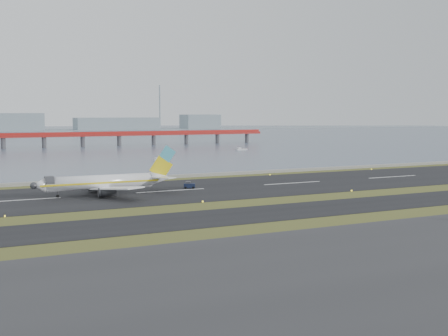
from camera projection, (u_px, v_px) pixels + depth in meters
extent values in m
plane|color=#374418|center=(216.00, 207.00, 129.60)|extent=(1000.00, 1000.00, 0.00)
cube|color=#2D2D2F|center=(376.00, 265.00, 80.18)|extent=(1000.00, 50.00, 0.10)
cube|color=black|center=(239.00, 215.00, 118.82)|extent=(1000.00, 18.00, 0.10)
cube|color=black|center=(171.00, 191.00, 156.55)|extent=(1000.00, 45.00, 0.10)
cube|color=gray|center=(139.00, 178.00, 183.46)|extent=(1000.00, 2.50, 1.00)
cube|color=#4D5A6E|center=(18.00, 136.00, 542.90)|extent=(1400.00, 800.00, 1.30)
cube|color=#AA211D|center=(83.00, 135.00, 362.06)|extent=(260.00, 5.00, 1.60)
cube|color=#AA211D|center=(82.00, 133.00, 361.91)|extent=(260.00, 0.40, 1.40)
cylinder|color=#4C4C51|center=(83.00, 142.00, 362.49)|extent=(2.80, 2.80, 7.00)
cylinder|color=#4C4C51|center=(217.00, 139.00, 403.60)|extent=(2.80, 2.80, 7.00)
cube|color=gray|center=(5.00, 131.00, 686.65)|extent=(1400.00, 80.00, 1.00)
cube|color=gray|center=(13.00, 122.00, 689.87)|extent=(70.00, 35.00, 22.00)
cube|color=gray|center=(117.00, 124.00, 745.82)|extent=(110.00, 35.00, 16.00)
cube|color=gray|center=(200.00, 122.00, 797.01)|extent=(50.00, 35.00, 20.00)
cylinder|color=gray|center=(160.00, 107.00, 769.38)|extent=(1.80, 1.80, 60.00)
cylinder|color=white|center=(100.00, 182.00, 148.16)|extent=(28.00, 3.80, 3.80)
cone|color=white|center=(39.00, 185.00, 141.48)|extent=(3.20, 3.80, 3.80)
cone|color=white|center=(158.00, 178.00, 155.06)|extent=(5.00, 3.80, 3.80)
cube|color=yellow|center=(102.00, 183.00, 146.43)|extent=(31.00, 0.06, 0.45)
cube|color=yellow|center=(98.00, 181.00, 149.88)|extent=(31.00, 0.06, 0.45)
cube|color=white|center=(117.00, 188.00, 141.53)|extent=(11.31, 15.89, 1.66)
cube|color=white|center=(101.00, 181.00, 156.80)|extent=(11.31, 15.89, 1.66)
cylinder|color=#3A3A3F|center=(108.00, 192.00, 143.16)|extent=(4.20, 2.10, 2.10)
cylinder|color=#3A3A3F|center=(97.00, 186.00, 153.94)|extent=(4.20, 2.10, 2.10)
cube|color=yellow|center=(161.00, 167.00, 155.12)|extent=(6.80, 0.35, 6.85)
cube|color=#45A8C4|center=(167.00, 154.00, 155.58)|extent=(4.85, 0.37, 4.90)
cube|color=white|center=(164.00, 178.00, 151.73)|extent=(5.64, 6.80, 0.22)
cube|color=white|center=(155.00, 175.00, 158.56)|extent=(5.64, 6.80, 0.22)
cylinder|color=black|center=(58.00, 196.00, 143.74)|extent=(0.80, 0.28, 0.80)
cylinder|color=black|center=(109.00, 194.00, 146.57)|extent=(1.00, 0.38, 1.00)
cylinder|color=black|center=(104.00, 192.00, 151.60)|extent=(1.00, 0.38, 1.00)
cube|color=#121A33|center=(189.00, 186.00, 161.39)|extent=(3.66, 2.95, 1.20)
cube|color=#3A3A3F|center=(188.00, 183.00, 161.30)|extent=(1.89, 1.94, 0.70)
cylinder|color=black|center=(186.00, 188.00, 160.62)|extent=(0.76, 0.56, 0.70)
cylinder|color=black|center=(186.00, 187.00, 162.21)|extent=(0.76, 0.56, 0.70)
cylinder|color=black|center=(193.00, 188.00, 160.68)|extent=(0.76, 0.56, 0.70)
cylinder|color=black|center=(193.00, 187.00, 162.28)|extent=(0.76, 0.56, 0.70)
cube|color=silver|center=(159.00, 160.00, 258.67)|extent=(6.37, 3.67, 0.78)
cube|color=silver|center=(157.00, 158.00, 257.71)|extent=(2.08, 1.85, 0.78)
cube|color=silver|center=(241.00, 150.00, 329.74)|extent=(7.32, 3.00, 0.91)
cube|color=silver|center=(239.00, 148.00, 328.86)|extent=(2.20, 1.84, 0.91)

